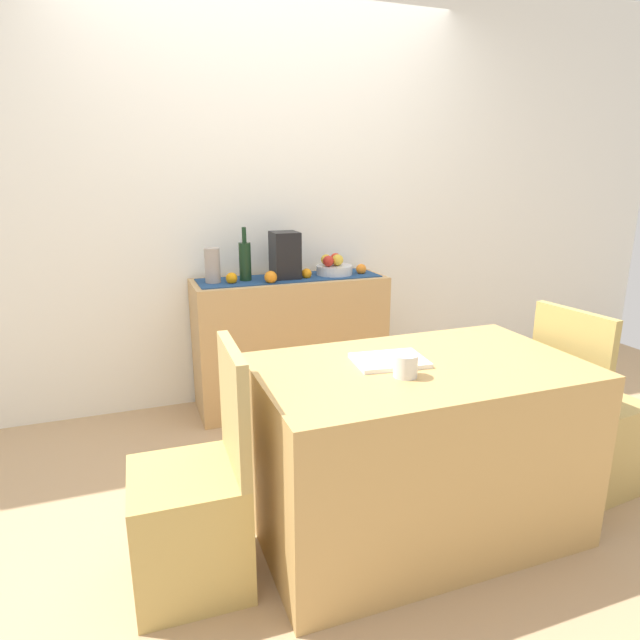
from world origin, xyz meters
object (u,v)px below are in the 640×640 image
wine_bottle (245,261)px  coffee_cup (406,366)px  dining_table (416,448)px  sideboard_console (291,342)px  ceramic_vase (212,266)px  chair_by_corner (584,436)px  open_book (389,361)px  chair_near_window (194,517)px  fruit_bowl (334,270)px  coffee_maker (285,255)px

wine_bottle → coffee_cup: (0.26, -1.52, -0.18)m
dining_table → coffee_cup: size_ratio=14.41×
sideboard_console → ceramic_vase: (-0.47, 0.00, 0.52)m
chair_by_corner → open_book: bearing=176.6°
ceramic_vase → dining_table: bearing=-67.9°
ceramic_vase → chair_near_window: bearing=-103.3°
open_book → chair_near_window: 0.94m
sideboard_console → dining_table: bearing=-85.8°
wine_bottle → ceramic_vase: bearing=180.0°
sideboard_console → ceramic_vase: bearing=180.0°
fruit_bowl → dining_table: 1.52m
sideboard_console → coffee_cup: sideboard_console is taller
sideboard_console → chair_near_window: bearing=-119.6°
fruit_bowl → sideboard_console: bearing=180.0°
dining_table → chair_near_window: (-0.91, -0.00, -0.10)m
wine_bottle → dining_table: size_ratio=0.25×
dining_table → open_book: open_book is taller
coffee_cup → chair_by_corner: chair_by_corner is taller
chair_by_corner → wine_bottle: bearing=132.3°
wine_bottle → chair_near_window: bearing=-110.5°
dining_table → open_book: size_ratio=4.62×
sideboard_console → fruit_bowl: fruit_bowl is taller
ceramic_vase → coffee_maker: bearing=0.0°
fruit_bowl → wine_bottle: (-0.58, 0.00, 0.09)m
coffee_maker → ceramic_vase: bearing=180.0°
wine_bottle → open_book: (0.27, -1.36, -0.21)m
fruit_bowl → chair_near_window: (-1.11, -1.42, -0.60)m
fruit_bowl → coffee_cup: 1.55m
wine_bottle → chair_by_corner: 2.04m
coffee_cup → chair_near_window: 0.95m
sideboard_console → open_book: 1.40m
dining_table → chair_near_window: size_ratio=1.44×
open_book → coffee_cup: bearing=-89.4°
coffee_cup → coffee_maker: bearing=90.3°
open_book → chair_near_window: (-0.80, -0.06, -0.48)m
wine_bottle → dining_table: bearing=-75.0°
open_book → coffee_cup: (-0.01, -0.16, 0.03)m
wine_bottle → open_book: size_ratio=1.16×
sideboard_console → wine_bottle: bearing=180.0°
wine_bottle → ceramic_vase: 0.20m
dining_table → coffee_cup: coffee_cup is taller
fruit_bowl → chair_by_corner: chair_by_corner is taller
chair_near_window → dining_table: bearing=0.0°
open_book → coffee_maker: bearing=97.0°
coffee_maker → coffee_cup: 1.53m
coffee_cup → chair_near_window: bearing=173.0°
fruit_bowl → chair_by_corner: 1.70m
wine_bottle → dining_table: (0.38, -1.42, -0.59)m
open_book → coffee_cup: size_ratio=3.12×
fruit_bowl → chair_by_corner: bearing=-63.3°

